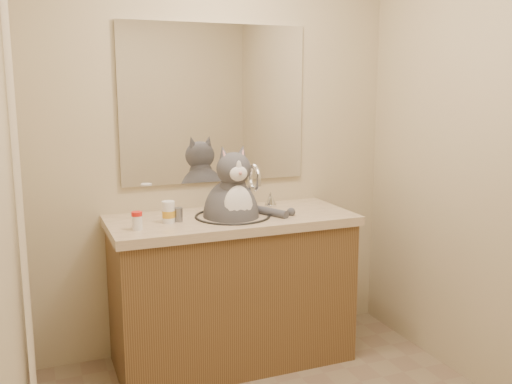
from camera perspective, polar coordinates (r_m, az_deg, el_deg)
room at (r=2.20m, az=5.86°, el=1.23°), size 2.22×2.52×2.42m
vanity at (r=3.26m, az=-2.41°, el=-9.38°), size 1.34×0.59×1.12m
mirror at (r=3.32m, az=-4.14°, el=8.76°), size 1.10×0.02×0.90m
shower_curtain at (r=2.09m, az=-22.20°, el=-4.79°), size 0.02×1.30×1.93m
cat at (r=3.11m, az=-2.39°, el=-1.85°), size 0.43×0.34×0.61m
pill_bottle_redcap at (r=2.89m, az=-11.81°, el=-2.83°), size 0.06×0.06×0.09m
pill_bottle_orange at (r=3.01m, az=-8.75°, el=-2.03°), size 0.08×0.08×0.11m
grey_canister at (r=3.03m, az=-7.78°, el=-2.25°), size 0.06×0.06×0.07m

